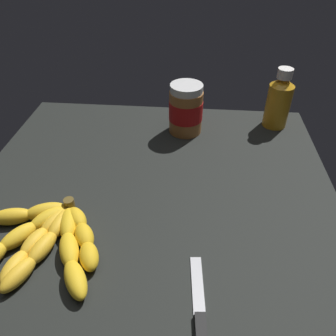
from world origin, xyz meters
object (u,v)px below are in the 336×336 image
object	(u,v)px
honey_bottle	(279,101)
banana_bunch	(43,237)
peanut_butter_jar	(186,109)
butter_knife	(200,315)

from	to	relation	value
honey_bottle	banana_bunch	bearing A→B (deg)	-46.44
honey_bottle	peanut_butter_jar	bearing A→B (deg)	-77.94
banana_bunch	butter_knife	distance (cm)	29.78
peanut_butter_jar	honey_bottle	bearing A→B (deg)	102.06
banana_bunch	honey_bottle	world-z (taller)	honey_bottle
peanut_butter_jar	honey_bottle	distance (cm)	24.64
honey_bottle	butter_knife	xyz separation A→B (cm)	(56.07, -19.61, -6.73)
banana_bunch	butter_knife	size ratio (longest dim) A/B	1.70
banana_bunch	peanut_butter_jar	size ratio (longest dim) A/B	2.24
peanut_butter_jar	butter_knife	xyz separation A→B (cm)	(50.93, 4.48, -5.88)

